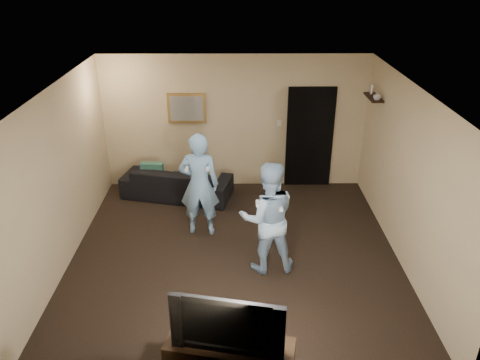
{
  "coord_description": "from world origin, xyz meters",
  "views": [
    {
      "loc": [
        0.03,
        -6.01,
        4.21
      ],
      "look_at": [
        0.08,
        0.3,
        1.15
      ],
      "focal_mm": 35.0,
      "sensor_mm": 36.0,
      "label": 1
    }
  ],
  "objects_px": {
    "sofa": "(177,182)",
    "wii_player_left": "(199,185)",
    "wii_player_right": "(268,218)",
    "television": "(229,319)"
  },
  "relations": [
    {
      "from": "television",
      "to": "wii_player_right",
      "type": "xyz_separation_m",
      "value": [
        0.52,
        2.02,
        0.01
      ]
    },
    {
      "from": "wii_player_right",
      "to": "sofa",
      "type": "bearing_deg",
      "value": 124.48
    },
    {
      "from": "sofa",
      "to": "television",
      "type": "xyz_separation_m",
      "value": [
        1.05,
        -4.31,
        0.54
      ]
    },
    {
      "from": "television",
      "to": "sofa",
      "type": "bearing_deg",
      "value": 115.27
    },
    {
      "from": "wii_player_right",
      "to": "television",
      "type": "bearing_deg",
      "value": -104.42
    },
    {
      "from": "television",
      "to": "wii_player_left",
      "type": "distance_m",
      "value": 3.06
    },
    {
      "from": "television",
      "to": "wii_player_left",
      "type": "xyz_separation_m",
      "value": [
        -0.52,
        3.02,
        0.04
      ]
    },
    {
      "from": "sofa",
      "to": "wii_player_left",
      "type": "relative_size",
      "value": 1.17
    },
    {
      "from": "television",
      "to": "wii_player_left",
      "type": "bearing_deg",
      "value": 111.27
    },
    {
      "from": "sofa",
      "to": "wii_player_right",
      "type": "height_order",
      "value": "wii_player_right"
    }
  ]
}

